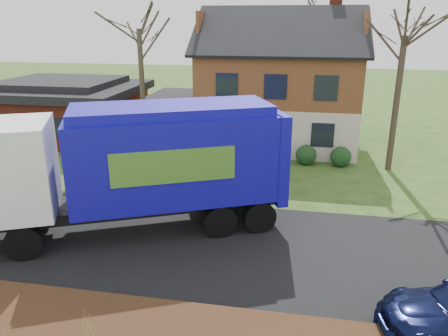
# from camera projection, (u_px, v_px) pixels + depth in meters

# --- Properties ---
(ground) EXTENTS (120.00, 120.00, 0.00)m
(ground) POSITION_uv_depth(u_px,v_px,m) (191.00, 244.00, 15.05)
(ground) COLOR #284517
(ground) RESTS_ON ground
(road) EXTENTS (80.00, 7.00, 0.02)m
(road) POSITION_uv_depth(u_px,v_px,m) (191.00, 244.00, 15.05)
(road) COLOR black
(road) RESTS_ON ground
(main_house) EXTENTS (12.95, 8.95, 9.26)m
(main_house) POSITION_uv_depth(u_px,v_px,m) (271.00, 77.00, 26.44)
(main_house) COLOR beige
(main_house) RESTS_ON ground
(ranch_house) EXTENTS (9.80, 8.20, 3.70)m
(ranch_house) POSITION_uv_depth(u_px,v_px,m) (64.00, 108.00, 28.64)
(ranch_house) COLOR maroon
(ranch_house) RESTS_ON ground
(garbage_truck) EXTENTS (10.94, 7.06, 4.59)m
(garbage_truck) POSITION_uv_depth(u_px,v_px,m) (141.00, 161.00, 15.30)
(garbage_truck) COLOR black
(garbage_truck) RESTS_ON ground
(silver_sedan) EXTENTS (4.31, 2.70, 1.34)m
(silver_sedan) POSITION_uv_depth(u_px,v_px,m) (110.00, 176.00, 19.59)
(silver_sedan) COLOR #95989C
(silver_sedan) RESTS_ON ground
(tree_front_west) EXTENTS (3.22, 3.22, 9.58)m
(tree_front_west) POSITION_uv_depth(u_px,v_px,m) (138.00, 9.00, 23.10)
(tree_front_west) COLOR #433A28
(tree_front_west) RESTS_ON ground
(tree_front_east) EXTENTS (3.42, 3.42, 9.50)m
(tree_front_east) POSITION_uv_depth(u_px,v_px,m) (408.00, 11.00, 20.07)
(tree_front_east) COLOR #403126
(tree_front_east) RESTS_ON ground
(tree_back) EXTENTS (3.21, 3.21, 10.18)m
(tree_back) POSITION_uv_depth(u_px,v_px,m) (323.00, 3.00, 31.89)
(tree_back) COLOR #443528
(tree_back) RESTS_ON ground
(grass_clump_mid) EXTENTS (0.30, 0.25, 0.84)m
(grass_clump_mid) POSITION_uv_depth(u_px,v_px,m) (91.00, 326.00, 9.96)
(grass_clump_mid) COLOR #9D8245
(grass_clump_mid) RESTS_ON mulch_verge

